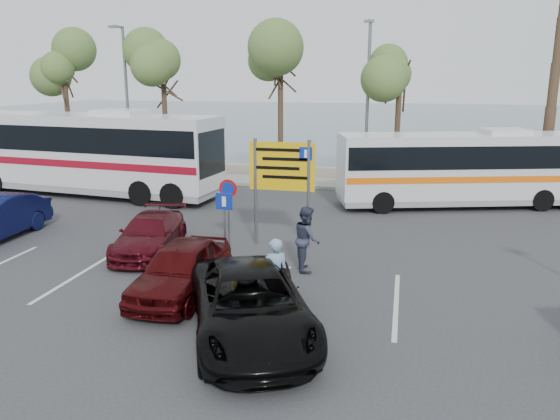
% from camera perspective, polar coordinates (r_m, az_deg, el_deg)
% --- Properties ---
extents(ground, '(120.00, 120.00, 0.00)m').
position_cam_1_polar(ground, '(15.93, -5.90, -6.78)').
color(ground, '#343436').
rests_on(ground, ground).
extents(kerb_strip, '(44.00, 2.40, 0.15)m').
position_cam_1_polar(kerb_strip, '(29.05, 2.94, 2.86)').
color(kerb_strip, gray).
rests_on(kerb_strip, ground).
extents(seawall, '(48.00, 0.80, 0.60)m').
position_cam_1_polar(seawall, '(30.95, 3.59, 3.96)').
color(seawall, gray).
rests_on(seawall, ground).
extents(sea, '(140.00, 140.00, 0.00)m').
position_cam_1_polar(sea, '(74.47, 9.18, 9.34)').
color(sea, '#42546A').
rests_on(sea, ground).
extents(tree_far_left, '(3.20, 3.20, 7.60)m').
position_cam_1_polar(tree_far_left, '(33.86, -21.73, 14.13)').
color(tree_far_left, '#382619').
rests_on(tree_far_left, kerb_strip).
extents(tree_left, '(3.20, 3.20, 7.20)m').
position_cam_1_polar(tree_left, '(30.92, -12.16, 14.30)').
color(tree_left, '#382619').
rests_on(tree_left, kerb_strip).
extents(tree_mid, '(3.20, 3.20, 8.00)m').
position_cam_1_polar(tree_mid, '(28.84, 0.06, 15.94)').
color(tree_mid, '#382619').
rests_on(tree_mid, kerb_strip).
extents(tree_right, '(3.20, 3.20, 7.40)m').
position_cam_1_polar(tree_right, '(28.11, 12.48, 14.69)').
color(tree_right, '#382619').
rests_on(tree_right, kerb_strip).
extents(street_lamp_left, '(0.45, 1.15, 8.01)m').
position_cam_1_polar(street_lamp_left, '(31.39, -15.78, 11.51)').
color(street_lamp_left, slate).
rests_on(street_lamp_left, kerb_strip).
extents(street_lamp_right, '(0.45, 1.15, 8.01)m').
position_cam_1_polar(street_lamp_right, '(27.70, 9.14, 11.61)').
color(street_lamp_right, slate).
rests_on(street_lamp_right, kerb_strip).
extents(direction_sign, '(2.20, 0.12, 3.60)m').
position_cam_1_polar(direction_sign, '(18.00, 0.21, 3.73)').
color(direction_sign, slate).
rests_on(direction_sign, ground).
extents(sign_no_stop, '(0.60, 0.08, 2.35)m').
position_cam_1_polar(sign_no_stop, '(17.83, -5.41, 0.76)').
color(sign_no_stop, slate).
rests_on(sign_no_stop, ground).
extents(sign_parking, '(0.50, 0.07, 2.25)m').
position_cam_1_polar(sign_parking, '(16.26, -5.80, -0.91)').
color(sign_parking, slate).
rests_on(sign_parking, ground).
extents(lane_markings, '(12.02, 4.20, 0.01)m').
position_cam_1_polar(lane_markings, '(15.46, -11.14, -7.61)').
color(lane_markings, silver).
rests_on(lane_markings, ground).
extents(coach_bus_left, '(13.38, 4.21, 4.10)m').
position_cam_1_polar(coach_bus_left, '(27.77, -19.42, 5.41)').
color(coach_bus_left, silver).
rests_on(coach_bus_left, ground).
extents(coach_bus_right, '(11.10, 5.30, 3.39)m').
position_cam_1_polar(coach_bus_right, '(25.06, 18.72, 3.88)').
color(coach_bus_right, silver).
rests_on(coach_bus_right, ground).
extents(car_maroon, '(2.34, 4.41, 1.22)m').
position_cam_1_polar(car_maroon, '(18.18, -13.44, -2.46)').
color(car_maroon, '#500D15').
rests_on(car_maroon, ground).
extents(car_red, '(1.72, 4.18, 1.42)m').
position_cam_1_polar(car_red, '(14.50, -10.28, -6.06)').
color(car_red, '#42090B').
rests_on(car_red, ground).
extents(suv_black, '(4.36, 5.84, 1.47)m').
position_cam_1_polar(suv_black, '(12.08, -3.12, -9.85)').
color(suv_black, black).
rests_on(suv_black, ground).
extents(pedestrian_near, '(0.80, 0.72, 1.82)m').
position_cam_1_polar(pedestrian_near, '(13.29, -0.53, -6.77)').
color(pedestrian_near, '#7D9AB6').
rests_on(pedestrian_near, ground).
extents(pedestrian_far, '(0.96, 1.10, 1.92)m').
position_cam_1_polar(pedestrian_far, '(16.01, 2.83, -2.99)').
color(pedestrian_far, '#33384C').
rests_on(pedestrian_far, ground).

